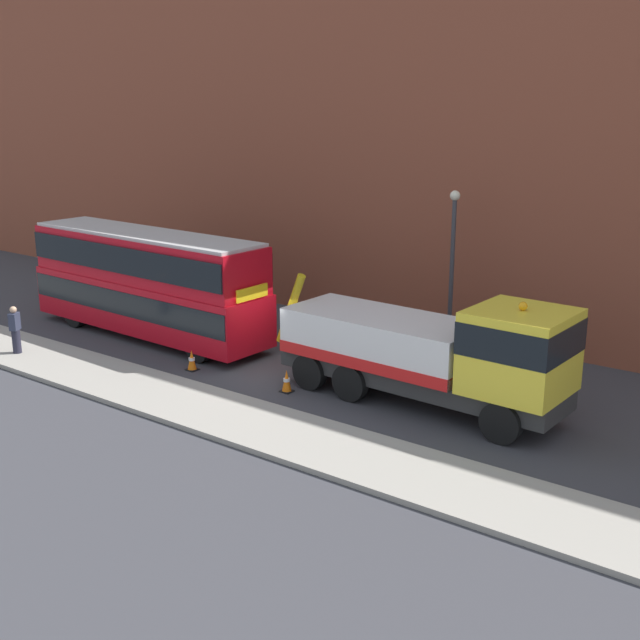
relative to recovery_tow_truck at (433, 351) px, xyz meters
name	(u,v)px	position (x,y,z in m)	size (l,w,h in m)	color
ground_plane	(276,369)	(-5.94, -0.10, -1.76)	(120.00, 120.00, 0.00)	#38383D
near_kerb	(187,403)	(-5.94, -4.30, -1.68)	(60.00, 2.80, 0.15)	gray
building_facade	(397,121)	(-5.94, 7.44, 6.31)	(60.00, 1.50, 16.00)	brown
recovery_tow_truck	(433,351)	(0.00, 0.00, 0.00)	(10.18, 2.93, 3.67)	#2D2D2D
double_decker_bus	(147,280)	(-12.40, 0.02, 0.47)	(11.11, 2.91, 4.06)	#B70C19
pedestrian_onlooker	(15,330)	(-14.18, -4.61, -0.77)	(0.42, 0.48, 1.71)	#232333
traffic_cone_near_bus	(192,361)	(-8.13, -1.92, -1.42)	(0.36, 0.36, 0.72)	orange
traffic_cone_midway	(287,382)	(-4.24, -1.61, -1.42)	(0.36, 0.36, 0.72)	orange
street_lamp	(452,257)	(-2.19, 5.25, 1.71)	(0.36, 0.36, 5.83)	#38383D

